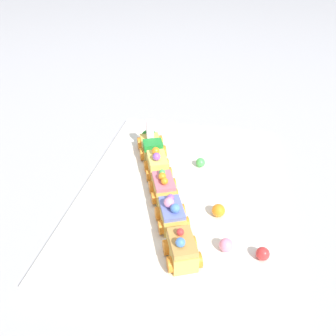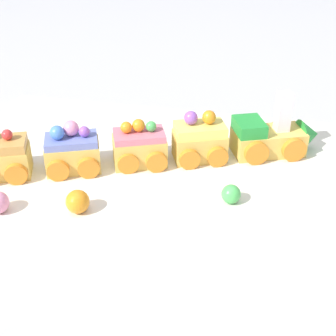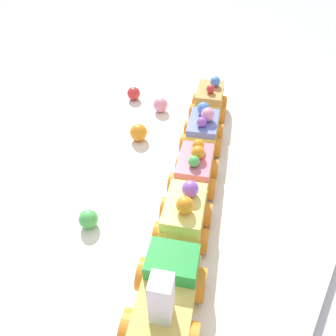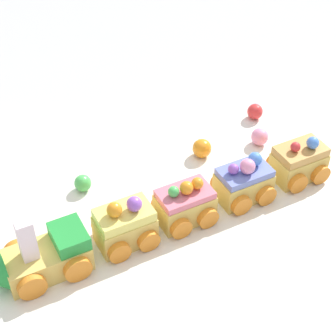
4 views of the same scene
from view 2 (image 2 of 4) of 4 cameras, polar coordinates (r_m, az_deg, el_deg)
The scene contains 9 objects.
ground_plane at distance 0.65m, azimuth -0.94°, elevation -1.92°, with size 10.00×10.00×0.00m, color #B2B2B7.
display_board at distance 0.65m, azimuth -0.94°, elevation -1.47°, with size 0.66×0.47×0.01m, color white.
cake_train_locomotive at distance 0.72m, azimuth 12.85°, elevation 3.71°, with size 0.14×0.10×0.09m.
cake_car_lemon at distance 0.68m, azimuth 3.86°, elevation 3.28°, with size 0.09×0.09×0.07m.
cake_car_strawberry at distance 0.67m, azimuth -3.50°, elevation 2.51°, with size 0.09×0.09×0.07m.
cake_car_blueberry at distance 0.67m, azimuth -11.59°, elevation 1.91°, with size 0.09×0.09×0.07m.
cake_car_caramel at distance 0.68m, azimuth -19.65°, elevation 1.13°, with size 0.09×0.09×0.07m.
gumball_orange at distance 0.58m, azimuth -10.96°, elevation -4.05°, with size 0.03×0.03×0.03m, color orange.
gumball_green at distance 0.59m, azimuth 7.69°, elevation -3.17°, with size 0.02×0.02×0.02m, color #4CBC56.
Camera 2 is at (0.13, -0.53, 0.35)m, focal length 50.00 mm.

